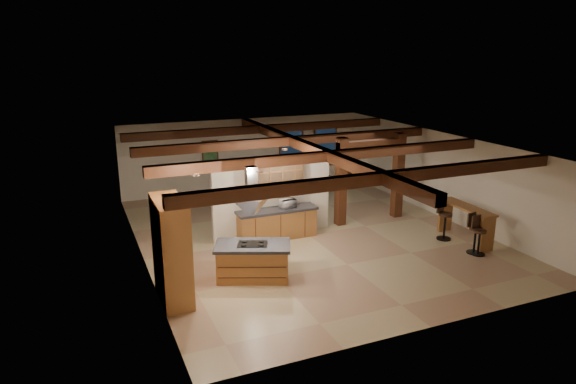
# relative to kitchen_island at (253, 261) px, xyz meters

# --- Properties ---
(ground) EXTENTS (12.00, 12.00, 0.00)m
(ground) POSITION_rel_kitchen_island_xyz_m (2.62, 2.29, -0.47)
(ground) COLOR tan
(ground) RESTS_ON ground
(room_walls) EXTENTS (12.00, 12.00, 12.00)m
(room_walls) POSITION_rel_kitchen_island_xyz_m (2.62, 2.29, 1.31)
(room_walls) COLOR beige
(room_walls) RESTS_ON ground
(ceiling_beams) EXTENTS (10.00, 12.00, 0.28)m
(ceiling_beams) POSITION_rel_kitchen_island_xyz_m (2.62, 2.29, 2.29)
(ceiling_beams) COLOR #37200D
(ceiling_beams) RESTS_ON room_walls
(timber_posts) EXTENTS (2.50, 0.30, 2.90)m
(timber_posts) POSITION_rel_kitchen_island_xyz_m (5.12, 2.79, 1.30)
(timber_posts) COLOR #37200D
(timber_posts) RESTS_ON ground
(partition_wall) EXTENTS (3.80, 0.18, 2.20)m
(partition_wall) POSITION_rel_kitchen_island_xyz_m (1.62, 2.79, 0.63)
(partition_wall) COLOR beige
(partition_wall) RESTS_ON ground
(pantry_cabinet) EXTENTS (0.67, 1.60, 2.40)m
(pantry_cabinet) POSITION_rel_kitchen_island_xyz_m (-2.05, -0.31, 0.73)
(pantry_cabinet) COLOR brown
(pantry_cabinet) RESTS_ON ground
(back_counter) EXTENTS (2.50, 0.66, 0.94)m
(back_counter) POSITION_rel_kitchen_island_xyz_m (1.62, 2.40, 0.01)
(back_counter) COLOR brown
(back_counter) RESTS_ON ground
(upper_display_cabinet) EXTENTS (1.80, 0.36, 0.95)m
(upper_display_cabinet) POSITION_rel_kitchen_island_xyz_m (1.62, 2.60, 1.38)
(upper_display_cabinet) COLOR brown
(upper_display_cabinet) RESTS_ON partition_wall
(range_hood) EXTENTS (1.10, 1.10, 1.40)m
(range_hood) POSITION_rel_kitchen_island_xyz_m (0.00, 0.00, 1.31)
(range_hood) COLOR silver
(range_hood) RESTS_ON room_walls
(back_windows) EXTENTS (2.70, 0.07, 1.70)m
(back_windows) POSITION_rel_kitchen_island_xyz_m (5.42, 8.22, 1.03)
(back_windows) COLOR #37200D
(back_windows) RESTS_ON room_walls
(framed_art) EXTENTS (0.65, 0.05, 0.85)m
(framed_art) POSITION_rel_kitchen_island_xyz_m (1.12, 8.22, 1.23)
(framed_art) COLOR #37200D
(framed_art) RESTS_ON room_walls
(recessed_cans) EXTENTS (3.16, 2.46, 0.03)m
(recessed_cans) POSITION_rel_kitchen_island_xyz_m (0.09, 0.35, 2.40)
(recessed_cans) COLOR silver
(recessed_cans) RESTS_ON room_walls
(kitchen_island) EXTENTS (2.11, 1.64, 0.93)m
(kitchen_island) POSITION_rel_kitchen_island_xyz_m (0.00, 0.00, 0.00)
(kitchen_island) COLOR brown
(kitchen_island) RESTS_ON ground
(dining_table) EXTENTS (1.72, 0.97, 0.60)m
(dining_table) POSITION_rel_kitchen_island_xyz_m (1.83, 5.13, -0.17)
(dining_table) COLOR #431A10
(dining_table) RESTS_ON ground
(sofa) EXTENTS (2.25, 1.31, 0.62)m
(sofa) POSITION_rel_kitchen_island_xyz_m (5.03, 7.79, -0.16)
(sofa) COLOR black
(sofa) RESTS_ON ground
(microwave) EXTENTS (0.52, 0.39, 0.26)m
(microwave) POSITION_rel_kitchen_island_xyz_m (1.97, 2.40, 0.60)
(microwave) COLOR silver
(microwave) RESTS_ON back_counter
(bar_counter) EXTENTS (0.58, 2.08, 1.09)m
(bar_counter) POSITION_rel_kitchen_island_xyz_m (6.74, -0.00, 0.26)
(bar_counter) COLOR brown
(bar_counter) RESTS_ON ground
(side_table) EXTENTS (0.59, 0.59, 0.59)m
(side_table) POSITION_rel_kitchen_island_xyz_m (6.82, 7.52, -0.17)
(side_table) COLOR #37200D
(side_table) RESTS_ON ground
(table_lamp) EXTENTS (0.28, 0.28, 0.33)m
(table_lamp) POSITION_rel_kitchen_island_xyz_m (6.82, 7.52, 0.36)
(table_lamp) COLOR black
(table_lamp) RESTS_ON side_table
(bar_stool_a) EXTENTS (0.39, 0.40, 1.12)m
(bar_stool_a) POSITION_rel_kitchen_island_xyz_m (6.34, -1.00, 0.10)
(bar_stool_a) COLOR black
(bar_stool_a) RESTS_ON ground
(bar_stool_b) EXTENTS (0.41, 0.43, 1.16)m
(bar_stool_b) POSITION_rel_kitchen_island_xyz_m (6.31, -0.87, 0.12)
(bar_stool_b) COLOR black
(bar_stool_b) RESTS_ON ground
(bar_stool_c) EXTENTS (0.47, 0.48, 1.26)m
(bar_stool_c) POSITION_rel_kitchen_island_xyz_m (6.25, 0.36, 0.17)
(bar_stool_c) COLOR black
(bar_stool_c) RESTS_ON ground
(dining_chairs) EXTENTS (2.60, 2.60, 1.30)m
(dining_chairs) POSITION_rel_kitchen_island_xyz_m (1.83, 5.13, 0.19)
(dining_chairs) COLOR #37200D
(dining_chairs) RESTS_ON ground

